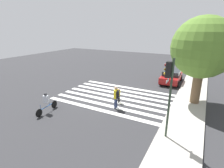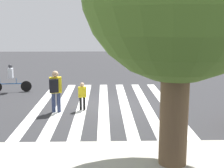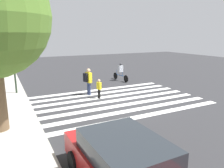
% 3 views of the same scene
% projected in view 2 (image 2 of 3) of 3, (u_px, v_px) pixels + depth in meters
% --- Properties ---
extents(ground_plane, '(60.00, 60.00, 0.00)m').
position_uv_depth(ground_plane, '(104.00, 105.00, 14.65)').
color(ground_plane, '#2D2D30').
extents(sidewalk_curb, '(36.00, 2.50, 0.14)m').
position_uv_depth(sidewalk_curb, '(104.00, 161.00, 8.50)').
color(sidewalk_curb, '#ADA89E').
rests_on(sidewalk_curb, ground_plane).
extents(crosswalk_stripes, '(6.36, 10.00, 0.01)m').
position_uv_depth(crosswalk_stripes, '(104.00, 105.00, 14.65)').
color(crosswalk_stripes, white).
rests_on(crosswalk_stripes, ground_plane).
extents(pedestrian_adult_yellow_jacket, '(0.54, 0.49, 1.80)m').
position_uv_depth(pedestrian_adult_yellow_jacket, '(55.00, 88.00, 13.23)').
color(pedestrian_adult_yellow_jacket, navy).
rests_on(pedestrian_adult_yellow_jacket, ground_plane).
extents(pedestrian_adult_tall_backpack, '(0.37, 0.22, 1.25)m').
position_uv_depth(pedestrian_adult_tall_backpack, '(82.00, 95.00, 13.63)').
color(pedestrian_adult_tall_backpack, black).
rests_on(pedestrian_adult_tall_backpack, ground_plane).
extents(cyclist_far_lane, '(2.21, 0.42, 1.57)m').
position_uv_depth(cyclist_far_lane, '(11.00, 77.00, 17.37)').
color(cyclist_far_lane, black).
rests_on(cyclist_far_lane, ground_plane).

